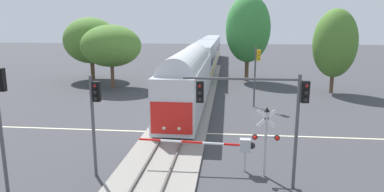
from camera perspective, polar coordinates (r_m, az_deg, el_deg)
The scene contains 14 objects.
ground_plane at distance 25.22m, azimuth -2.53°, elevation -6.01°, with size 220.00×220.00×0.00m, color #3D3D42.
road_centre_stripe at distance 25.22m, azimuth -2.53°, elevation -6.01°, with size 44.00×0.20×0.01m.
railway_track at distance 25.19m, azimuth -2.53°, elevation -5.81°, with size 4.40×80.00×0.32m.
commuter_train at distance 51.41m, azimuth 1.97°, elevation 6.30°, with size 3.04×63.35×5.16m.
crossing_gate_near at distance 18.60m, azimuth 6.45°, elevation -8.12°, with size 6.24×0.40×1.80m.
crossing_signal_mast at distance 17.93m, azimuth 12.07°, elevation -6.26°, with size 1.36×0.44×3.67m.
traffic_signal_far_side at distance 32.61m, azimuth 10.59°, elevation 4.73°, with size 0.53×0.38×5.67m.
traffic_signal_median at distance 17.91m, azimuth -15.71°, elevation -2.21°, with size 0.53×0.38×5.25m.
traffic_signal_near_right at distance 16.22m, azimuth 11.67°, elevation -1.02°, with size 5.74×0.38×5.51m.
traffic_signal_near_left at distance 17.15m, azimuth -29.00°, elevation -1.82°, with size 0.53×0.38×6.19m.
elm_centre_background at distance 47.63m, azimuth 9.20°, elevation 10.86°, with size 5.93×5.93×11.50m.
oak_behind_train at distance 42.96m, azimuth -13.17°, elevation 8.04°, with size 7.17×7.17×7.60m.
maple_right_background at distance 41.67m, azimuth 22.47°, elevation 8.01°, with size 4.74×4.74×9.34m.
pine_left_background at distance 50.18m, azimuth -16.30°, elevation 8.75°, with size 7.36×7.36×8.55m.
Camera 1 is at (3.62, -23.72, 7.75)m, focal length 32.40 mm.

